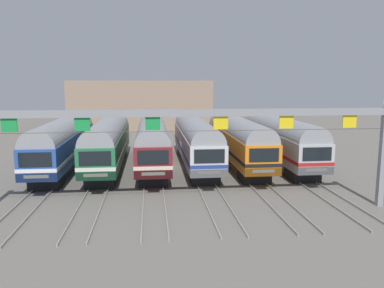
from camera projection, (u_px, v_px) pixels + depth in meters
The scene contains 10 objects.
ground_plane at pixel (174, 166), 37.59m from camera, with size 160.00×160.00×0.00m, color slate.
track_bed at pixel (167, 140), 54.27m from camera, with size 22.16×70.00×0.15m.
commuter_train_blue at pixel (63, 141), 36.09m from camera, with size 2.88×18.06×5.05m.
commuter_train_green at pixel (108, 140), 36.52m from camera, with size 2.88×18.06×5.05m.
commuter_train_maroon at pixel (152, 139), 36.95m from camera, with size 2.88×18.06×5.05m.
commuter_train_silver at pixel (195, 139), 37.38m from camera, with size 2.88×18.06×4.77m.
commuter_train_orange at pixel (237, 138), 37.81m from camera, with size 2.88×18.06×5.05m.
commuter_train_stainless at pixel (279, 137), 38.24m from camera, with size 2.88×18.06×4.77m.
catenary_gantry at pixel (187, 128), 23.49m from camera, with size 25.89×0.44×6.97m.
maintenance_building at pixel (141, 105), 68.15m from camera, with size 23.93×10.00×8.34m, color gray.
Camera 1 is at (-2.16, -36.75, 8.09)m, focal length 36.30 mm.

